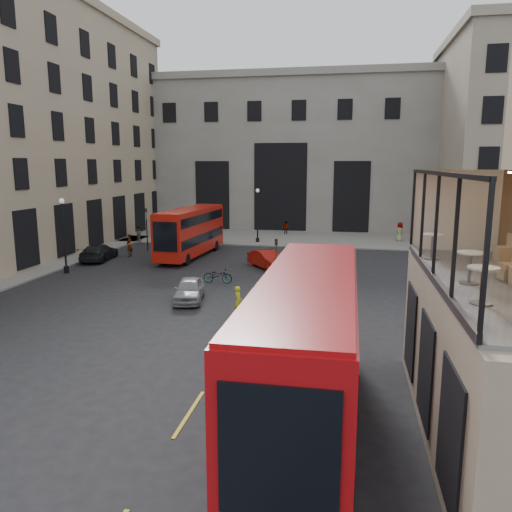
% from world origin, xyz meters
% --- Properties ---
extents(ground, '(140.00, 140.00, 0.00)m').
position_xyz_m(ground, '(0.00, 0.00, 0.00)').
color(ground, black).
rests_on(ground, ground).
extents(host_frontage, '(3.00, 11.00, 4.50)m').
position_xyz_m(host_frontage, '(6.50, 0.00, 2.25)').
color(host_frontage, tan).
rests_on(host_frontage, ground).
extents(cafe_floor, '(3.00, 10.00, 0.10)m').
position_xyz_m(cafe_floor, '(6.50, 0.00, 4.55)').
color(cafe_floor, slate).
rests_on(cafe_floor, host_frontage).
extents(gateway, '(35.00, 10.60, 18.00)m').
position_xyz_m(gateway, '(-5.00, 47.99, 9.39)').
color(gateway, gray).
rests_on(gateway, ground).
extents(pavement_far, '(40.00, 12.00, 0.12)m').
position_xyz_m(pavement_far, '(-6.00, 38.00, 0.06)').
color(pavement_far, slate).
rests_on(pavement_far, ground).
extents(traffic_light_near, '(0.16, 0.20, 3.80)m').
position_xyz_m(traffic_light_near, '(-1.00, 12.00, 2.42)').
color(traffic_light_near, black).
rests_on(traffic_light_near, ground).
extents(traffic_light_far, '(0.16, 0.20, 3.80)m').
position_xyz_m(traffic_light_far, '(-15.00, 28.00, 2.42)').
color(traffic_light_far, black).
rests_on(traffic_light_far, ground).
extents(street_lamp_a, '(0.36, 0.36, 5.33)m').
position_xyz_m(street_lamp_a, '(-17.00, 18.00, 2.39)').
color(street_lamp_a, black).
rests_on(street_lamp_a, ground).
extents(street_lamp_b, '(0.36, 0.36, 5.33)m').
position_xyz_m(street_lamp_b, '(-6.00, 34.00, 2.39)').
color(street_lamp_b, black).
rests_on(street_lamp_b, ground).
extents(bus_near, '(2.74, 11.60, 4.62)m').
position_xyz_m(bus_near, '(1.66, -0.18, 2.60)').
color(bus_near, '#A40B0F').
rests_on(bus_near, ground).
extents(bus_far, '(2.99, 10.30, 4.06)m').
position_xyz_m(bus_far, '(-10.17, 25.78, 2.28)').
color(bus_far, '#B2160C').
rests_on(bus_far, ground).
extents(car_a, '(2.26, 4.07, 1.31)m').
position_xyz_m(car_a, '(-6.06, 12.55, 0.65)').
color(car_a, gray).
rests_on(car_a, ground).
extents(car_b, '(3.60, 4.01, 1.32)m').
position_xyz_m(car_b, '(-3.12, 22.26, 0.66)').
color(car_b, '#941109').
rests_on(car_b, ground).
extents(car_c, '(2.34, 4.80, 1.34)m').
position_xyz_m(car_c, '(-17.00, 22.80, 0.67)').
color(car_c, black).
rests_on(car_c, ground).
extents(bicycle, '(1.92, 0.70, 1.00)m').
position_xyz_m(bicycle, '(-5.57, 17.05, 0.50)').
color(bicycle, gray).
rests_on(bicycle, ground).
extents(cyclist, '(0.57, 0.68, 1.60)m').
position_xyz_m(cyclist, '(-2.65, 10.08, 0.80)').
color(cyclist, yellow).
rests_on(cyclist, ground).
extents(pedestrian_a, '(0.96, 0.86, 1.61)m').
position_xyz_m(pedestrian_a, '(-17.60, 31.96, 0.80)').
color(pedestrian_a, gray).
rests_on(pedestrian_a, ground).
extents(pedestrian_b, '(1.05, 1.30, 1.76)m').
position_xyz_m(pedestrian_b, '(-9.48, 32.42, 0.88)').
color(pedestrian_b, gray).
rests_on(pedestrian_b, ground).
extents(pedestrian_c, '(0.90, 0.38, 1.53)m').
position_xyz_m(pedestrian_c, '(-3.92, 40.00, 0.77)').
color(pedestrian_c, gray).
rests_on(pedestrian_c, ground).
extents(pedestrian_d, '(1.07, 1.15, 1.97)m').
position_xyz_m(pedestrian_d, '(7.82, 37.19, 0.99)').
color(pedestrian_d, gray).
rests_on(pedestrian_d, ground).
extents(pedestrian_e, '(0.49, 0.71, 1.88)m').
position_xyz_m(pedestrian_e, '(-15.28, 24.81, 0.94)').
color(pedestrian_e, gray).
rests_on(pedestrian_e, ground).
extents(cafe_table_near, '(0.68, 0.68, 0.85)m').
position_xyz_m(cafe_table_near, '(5.68, -2.27, 5.16)').
color(cafe_table_near, beige).
rests_on(cafe_table_near, cafe_floor).
extents(cafe_table_mid, '(0.68, 0.68, 0.85)m').
position_xyz_m(cafe_table_mid, '(5.87, -0.26, 5.16)').
color(cafe_table_mid, white).
rests_on(cafe_table_mid, cafe_floor).
extents(cafe_table_far, '(0.67, 0.67, 0.84)m').
position_xyz_m(cafe_table_far, '(5.45, 3.14, 5.16)').
color(cafe_table_far, beige).
rests_on(cafe_table_far, cafe_floor).
extents(cafe_chair_c, '(0.48, 0.48, 0.83)m').
position_xyz_m(cafe_chair_c, '(7.03, 0.45, 4.85)').
color(cafe_chair_c, tan).
rests_on(cafe_chair_c, cafe_floor).
extents(cafe_chair_d, '(0.50, 0.50, 0.90)m').
position_xyz_m(cafe_chair_d, '(7.67, 3.19, 4.87)').
color(cafe_chair_d, tan).
rests_on(cafe_chair_d, cafe_floor).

